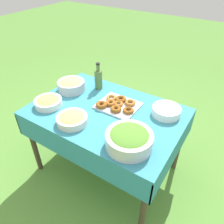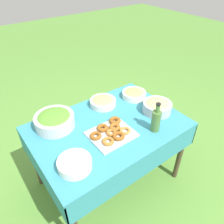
{
  "view_description": "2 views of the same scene",
  "coord_description": "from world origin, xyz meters",
  "px_view_note": "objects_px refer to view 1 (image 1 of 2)",
  "views": [
    {
      "loc": [
        -0.88,
        1.27,
        1.9
      ],
      "look_at": [
        -0.07,
        0.02,
        0.79
      ],
      "focal_mm": 35.0,
      "sensor_mm": 36.0,
      "label": 1
    },
    {
      "loc": [
        -0.85,
        -1.2,
        2.0
      ],
      "look_at": [
        0.08,
        0.05,
        0.85
      ],
      "focal_mm": 35.0,
      "sensor_mm": 36.0,
      "label": 2
    }
  ],
  "objects_px": {
    "plate_stack": "(166,111)",
    "fruit_bowl": "(48,102)",
    "salad_bowl": "(129,139)",
    "donut_platter": "(117,105)",
    "olive_oil_bottle": "(98,79)",
    "pasta_bowl": "(71,85)",
    "bread_bowl": "(72,119)"
  },
  "relations": [
    {
      "from": "plate_stack",
      "to": "pasta_bowl",
      "type": "bearing_deg",
      "value": 7.64
    },
    {
      "from": "olive_oil_bottle",
      "to": "fruit_bowl",
      "type": "distance_m",
      "value": 0.54
    },
    {
      "from": "plate_stack",
      "to": "olive_oil_bottle",
      "type": "distance_m",
      "value": 0.75
    },
    {
      "from": "pasta_bowl",
      "to": "bread_bowl",
      "type": "xyz_separation_m",
      "value": [
        -0.35,
        0.39,
        -0.02
      ]
    },
    {
      "from": "salad_bowl",
      "to": "donut_platter",
      "type": "xyz_separation_m",
      "value": [
        0.33,
        -0.38,
        -0.05
      ]
    },
    {
      "from": "donut_platter",
      "to": "olive_oil_bottle",
      "type": "relative_size",
      "value": 1.34
    },
    {
      "from": "plate_stack",
      "to": "donut_platter",
      "type": "bearing_deg",
      "value": 17.04
    },
    {
      "from": "donut_platter",
      "to": "plate_stack",
      "type": "height_order",
      "value": "plate_stack"
    },
    {
      "from": "pasta_bowl",
      "to": "fruit_bowl",
      "type": "xyz_separation_m",
      "value": [
        -0.01,
        0.32,
        -0.02
      ]
    },
    {
      "from": "pasta_bowl",
      "to": "bread_bowl",
      "type": "bearing_deg",
      "value": 131.83
    },
    {
      "from": "bread_bowl",
      "to": "fruit_bowl",
      "type": "xyz_separation_m",
      "value": [
        0.35,
        -0.07,
        -0.0
      ]
    },
    {
      "from": "olive_oil_bottle",
      "to": "bread_bowl",
      "type": "xyz_separation_m",
      "value": [
        -0.14,
        0.57,
        -0.07
      ]
    },
    {
      "from": "fruit_bowl",
      "to": "bread_bowl",
      "type": "bearing_deg",
      "value": 168.19
    },
    {
      "from": "salad_bowl",
      "to": "bread_bowl",
      "type": "height_order",
      "value": "salad_bowl"
    },
    {
      "from": "salad_bowl",
      "to": "fruit_bowl",
      "type": "relative_size",
      "value": 1.38
    },
    {
      "from": "plate_stack",
      "to": "fruit_bowl",
      "type": "bearing_deg",
      "value": 25.31
    },
    {
      "from": "salad_bowl",
      "to": "olive_oil_bottle",
      "type": "xyz_separation_m",
      "value": [
        0.66,
        -0.55,
        0.04
      ]
    },
    {
      "from": "pasta_bowl",
      "to": "plate_stack",
      "type": "bearing_deg",
      "value": -172.36
    },
    {
      "from": "pasta_bowl",
      "to": "fruit_bowl",
      "type": "distance_m",
      "value": 0.32
    },
    {
      "from": "pasta_bowl",
      "to": "plate_stack",
      "type": "relative_size",
      "value": 1.11
    },
    {
      "from": "plate_stack",
      "to": "bread_bowl",
      "type": "height_order",
      "value": "bread_bowl"
    },
    {
      "from": "olive_oil_bottle",
      "to": "bread_bowl",
      "type": "relative_size",
      "value": 1.08
    },
    {
      "from": "salad_bowl",
      "to": "pasta_bowl",
      "type": "bearing_deg",
      "value": -23.27
    },
    {
      "from": "plate_stack",
      "to": "fruit_bowl",
      "type": "xyz_separation_m",
      "value": [
        0.95,
        0.45,
        0.0
      ]
    },
    {
      "from": "salad_bowl",
      "to": "pasta_bowl",
      "type": "xyz_separation_m",
      "value": [
        0.87,
        -0.37,
        -0.01
      ]
    },
    {
      "from": "salad_bowl",
      "to": "plate_stack",
      "type": "bearing_deg",
      "value": -99.46
    },
    {
      "from": "plate_stack",
      "to": "olive_oil_bottle",
      "type": "relative_size",
      "value": 0.88
    },
    {
      "from": "pasta_bowl",
      "to": "fruit_bowl",
      "type": "height_order",
      "value": "pasta_bowl"
    },
    {
      "from": "donut_platter",
      "to": "plate_stack",
      "type": "relative_size",
      "value": 1.51
    },
    {
      "from": "fruit_bowl",
      "to": "plate_stack",
      "type": "bearing_deg",
      "value": -154.69
    },
    {
      "from": "pasta_bowl",
      "to": "plate_stack",
      "type": "xyz_separation_m",
      "value": [
        -0.95,
        -0.13,
        -0.02
      ]
    },
    {
      "from": "donut_platter",
      "to": "salad_bowl",
      "type": "bearing_deg",
      "value": 131.41
    }
  ]
}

